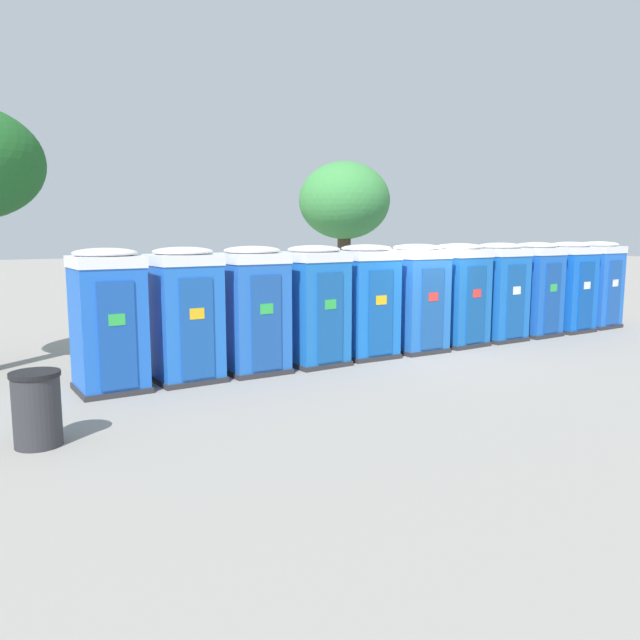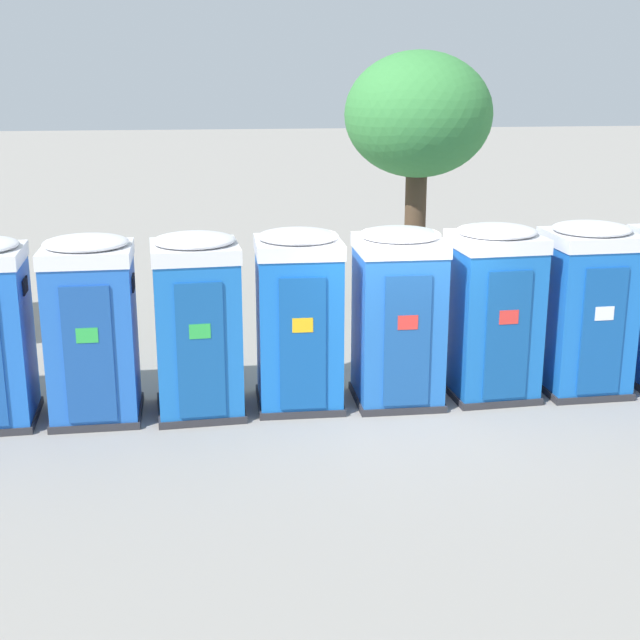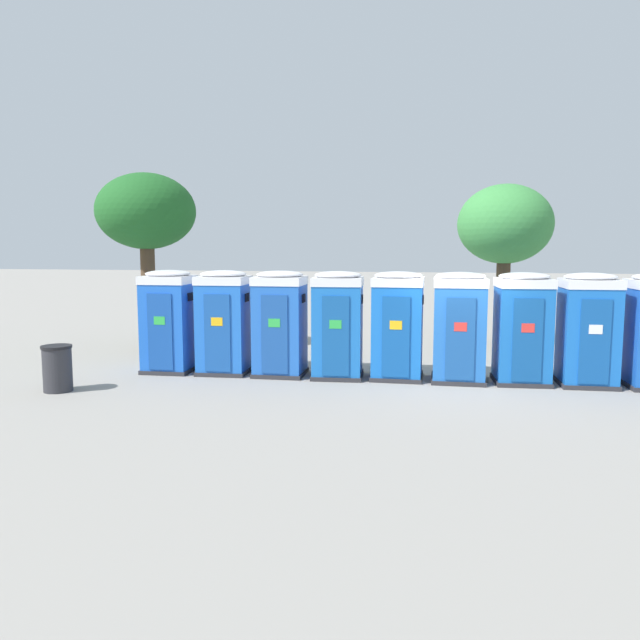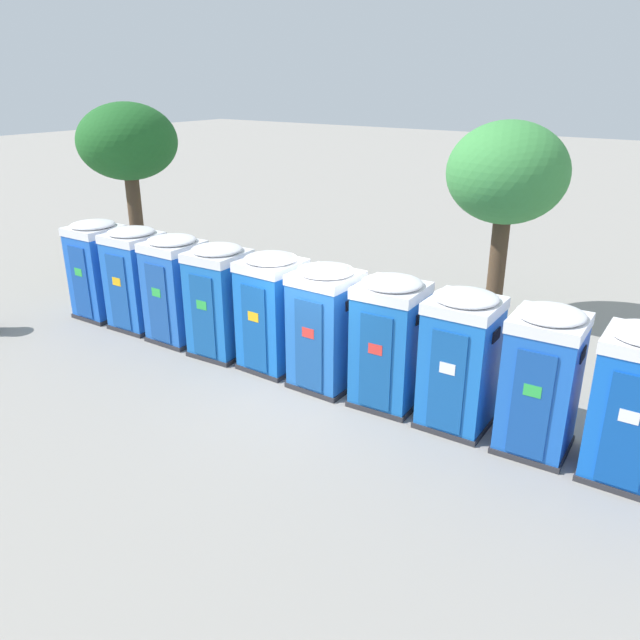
{
  "view_description": "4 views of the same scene",
  "coord_description": "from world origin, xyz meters",
  "px_view_note": "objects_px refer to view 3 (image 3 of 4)",
  "views": [
    {
      "loc": [
        -9.45,
        -11.17,
        2.81
      ],
      "look_at": [
        -2.67,
        0.16,
        0.94
      ],
      "focal_mm": 35.0,
      "sensor_mm": 36.0,
      "label": 1
    },
    {
      "loc": [
        -2.64,
        -11.73,
        4.67
      ],
      "look_at": [
        -1.12,
        0.21,
        1.25
      ],
      "focal_mm": 50.0,
      "sensor_mm": 36.0,
      "label": 2
    },
    {
      "loc": [
        -0.57,
        -14.41,
        3.14
      ],
      "look_at": [
        -3.27,
        0.15,
        1.37
      ],
      "focal_mm": 35.0,
      "sensor_mm": 36.0,
      "label": 3
    },
    {
      "loc": [
        6.55,
        -9.28,
        5.97
      ],
      "look_at": [
        -0.16,
        0.23,
        1.38
      ],
      "focal_mm": 35.0,
      "sensor_mm": 36.0,
      "label": 4
    }
  ],
  "objects_px": {
    "portapotty_6": "(522,328)",
    "street_tree_0": "(505,226)",
    "portapotty_7": "(588,329)",
    "street_tree_1": "(146,214)",
    "portapotty_1": "(224,321)",
    "portapotty_2": "(280,323)",
    "portapotty_5": "(459,327)",
    "trash_can": "(57,368)",
    "portapotty_4": "(398,325)",
    "portapotty_3": "(338,324)",
    "portapotty_0": "(169,320)"
  },
  "relations": [
    {
      "from": "portapotty_4",
      "to": "portapotty_7",
      "type": "xyz_separation_m",
      "value": [
        4.24,
        0.06,
        -0.0
      ]
    },
    {
      "from": "portapotty_6",
      "to": "portapotty_7",
      "type": "bearing_deg",
      "value": 0.8
    },
    {
      "from": "portapotty_5",
      "to": "trash_can",
      "type": "height_order",
      "value": "portapotty_5"
    },
    {
      "from": "street_tree_0",
      "to": "street_tree_1",
      "type": "height_order",
      "value": "street_tree_1"
    },
    {
      "from": "portapotty_1",
      "to": "portapotty_5",
      "type": "bearing_deg",
      "value": 0.79
    },
    {
      "from": "portapotty_3",
      "to": "portapotty_4",
      "type": "bearing_deg",
      "value": 4.75
    },
    {
      "from": "portapotty_2",
      "to": "portapotty_5",
      "type": "relative_size",
      "value": 1.0
    },
    {
      "from": "portapotty_2",
      "to": "portapotty_6",
      "type": "bearing_deg",
      "value": 1.55
    },
    {
      "from": "portapotty_1",
      "to": "portapotty_5",
      "type": "distance_m",
      "value": 5.66
    },
    {
      "from": "portapotty_0",
      "to": "portapotty_3",
      "type": "relative_size",
      "value": 1.0
    },
    {
      "from": "portapotty_1",
      "to": "portapotty_3",
      "type": "distance_m",
      "value": 2.83
    },
    {
      "from": "portapotty_7",
      "to": "trash_can",
      "type": "height_order",
      "value": "portapotty_7"
    },
    {
      "from": "portapotty_7",
      "to": "portapotty_6",
      "type": "bearing_deg",
      "value": -179.2
    },
    {
      "from": "portapotty_1",
      "to": "portapotty_4",
      "type": "height_order",
      "value": "same"
    },
    {
      "from": "portapotty_2",
      "to": "portapotty_3",
      "type": "bearing_deg",
      "value": 0.02
    },
    {
      "from": "portapotty_0",
      "to": "portapotty_2",
      "type": "distance_m",
      "value": 2.83
    },
    {
      "from": "portapotty_0",
      "to": "street_tree_0",
      "type": "relative_size",
      "value": 0.51
    },
    {
      "from": "portapotty_3",
      "to": "portapotty_6",
      "type": "height_order",
      "value": "same"
    },
    {
      "from": "portapotty_4",
      "to": "portapotty_5",
      "type": "distance_m",
      "value": 1.42
    },
    {
      "from": "portapotty_1",
      "to": "trash_can",
      "type": "relative_size",
      "value": 2.53
    },
    {
      "from": "portapotty_0",
      "to": "portapotty_4",
      "type": "height_order",
      "value": "same"
    },
    {
      "from": "portapotty_1",
      "to": "portapotty_7",
      "type": "relative_size",
      "value": 1.0
    },
    {
      "from": "street_tree_1",
      "to": "trash_can",
      "type": "height_order",
      "value": "street_tree_1"
    },
    {
      "from": "portapotty_0",
      "to": "portapotty_6",
      "type": "distance_m",
      "value": 8.49
    },
    {
      "from": "portapotty_0",
      "to": "street_tree_0",
      "type": "distance_m",
      "value": 10.51
    },
    {
      "from": "portapotty_1",
      "to": "portapotty_2",
      "type": "height_order",
      "value": "same"
    },
    {
      "from": "portapotty_1",
      "to": "portapotty_3",
      "type": "height_order",
      "value": "same"
    },
    {
      "from": "street_tree_1",
      "to": "portapotty_7",
      "type": "bearing_deg",
      "value": -12.58
    },
    {
      "from": "portapotty_1",
      "to": "portapotty_7",
      "type": "height_order",
      "value": "same"
    },
    {
      "from": "portapotty_1",
      "to": "portapotty_4",
      "type": "distance_m",
      "value": 4.24
    },
    {
      "from": "portapotty_1",
      "to": "portapotty_2",
      "type": "bearing_deg",
      "value": 0.31
    },
    {
      "from": "portapotty_1",
      "to": "portapotty_6",
      "type": "distance_m",
      "value": 7.07
    },
    {
      "from": "portapotty_6",
      "to": "portapotty_5",
      "type": "bearing_deg",
      "value": -176.65
    },
    {
      "from": "portapotty_6",
      "to": "trash_can",
      "type": "height_order",
      "value": "portapotty_6"
    },
    {
      "from": "portapotty_7",
      "to": "portapotty_5",
      "type": "bearing_deg",
      "value": -177.92
    },
    {
      "from": "portapotty_4",
      "to": "street_tree_0",
      "type": "height_order",
      "value": "street_tree_0"
    },
    {
      "from": "portapotty_1",
      "to": "portapotty_4",
      "type": "bearing_deg",
      "value": 1.69
    },
    {
      "from": "portapotty_1",
      "to": "street_tree_0",
      "type": "bearing_deg",
      "value": 37.57
    },
    {
      "from": "portapotty_1",
      "to": "street_tree_0",
      "type": "xyz_separation_m",
      "value": [
        7.16,
        5.51,
        2.45
      ]
    },
    {
      "from": "portapotty_6",
      "to": "street_tree_0",
      "type": "relative_size",
      "value": 0.51
    },
    {
      "from": "portapotty_0",
      "to": "portapotty_3",
      "type": "distance_m",
      "value": 4.25
    },
    {
      "from": "portapotty_0",
      "to": "trash_can",
      "type": "relative_size",
      "value": 2.53
    },
    {
      "from": "street_tree_1",
      "to": "portapotty_0",
      "type": "bearing_deg",
      "value": -56.2
    },
    {
      "from": "portapotty_6",
      "to": "street_tree_0",
      "type": "height_order",
      "value": "street_tree_0"
    },
    {
      "from": "portapotty_3",
      "to": "trash_can",
      "type": "height_order",
      "value": "portapotty_3"
    },
    {
      "from": "portapotty_2",
      "to": "portapotty_3",
      "type": "relative_size",
      "value": 1.0
    },
    {
      "from": "trash_can",
      "to": "street_tree_1",
      "type": "bearing_deg",
      "value": 94.64
    },
    {
      "from": "portapotty_2",
      "to": "portapotty_7",
      "type": "distance_m",
      "value": 7.07
    },
    {
      "from": "portapotty_6",
      "to": "portapotty_7",
      "type": "distance_m",
      "value": 1.41
    },
    {
      "from": "portapotty_2",
      "to": "portapotty_4",
      "type": "xyz_separation_m",
      "value": [
        2.83,
        0.12,
        0.0
      ]
    }
  ]
}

